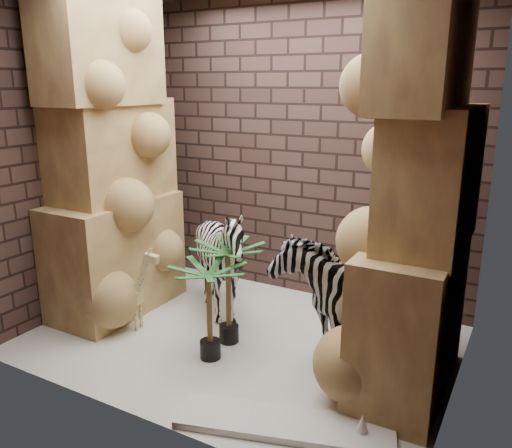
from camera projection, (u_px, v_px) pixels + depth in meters
The scene contains 13 objects.
floor at pixel (240, 340), 4.49m from camera, with size 3.50×3.50×0.00m, color silver.
wall_back at pixel (303, 152), 5.14m from camera, with size 3.50×3.50×0.00m, color #372420.
wall_front at pixel (129, 200), 3.04m from camera, with size 3.50×3.50×0.00m, color #372420.
wall_left at pixel (82, 155), 4.91m from camera, with size 3.00×3.00×0.00m, color #372420.
wall_right at pixel (474, 192), 3.27m from camera, with size 3.00×3.00×0.00m, color #372420.
rock_pillar_left at pixel (109, 158), 4.75m from camera, with size 0.68×1.30×3.00m, color tan, non-canonical shape.
rock_pillar_right at pixel (421, 187), 3.42m from camera, with size 0.58×1.25×3.00m, color tan, non-canonical shape.
zebra_right at pixel (339, 275), 4.21m from camera, with size 0.59×1.10×1.30m, color white.
zebra_left at pixel (222, 267), 4.78m from camera, with size 0.92×1.14×1.03m, color white.
giraffe_toy at pixel (126, 286), 4.61m from camera, with size 0.41×0.14×0.80m, color #D1C07B, non-canonical shape.
palm_front at pixel (228, 293), 4.35m from camera, with size 0.36×0.36×0.90m, color #185421, non-canonical shape.
palm_back at pixel (209, 312), 4.09m from camera, with size 0.36×0.36×0.81m, color #185421, non-canonical shape.
surfboard at pixel (284, 424), 3.34m from camera, with size 1.42×0.35×0.05m, color silver.
Camera 1 is at (2.10, -3.47, 2.17)m, focal length 36.09 mm.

